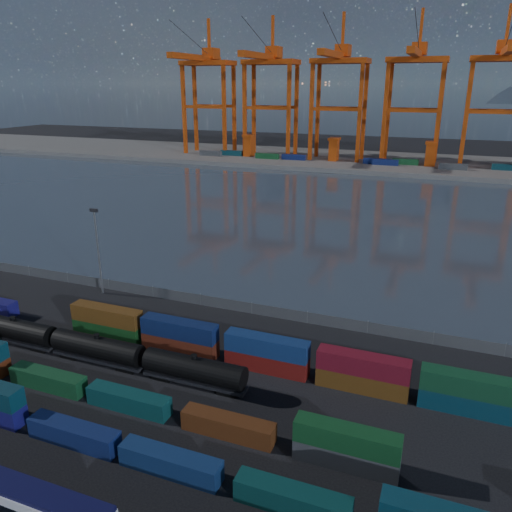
% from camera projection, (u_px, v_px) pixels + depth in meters
% --- Properties ---
extents(ground, '(700.00, 700.00, 0.00)m').
position_uv_depth(ground, '(169.00, 404.00, 62.42)').
color(ground, black).
rests_on(ground, ground).
extents(harbor_water, '(700.00, 700.00, 0.00)m').
position_uv_depth(harbor_water, '(343.00, 213.00, 154.89)').
color(harbor_water, '#343F4B').
rests_on(harbor_water, ground).
extents(far_quay, '(700.00, 70.00, 2.00)m').
position_uv_depth(far_quay, '(387.00, 163.00, 247.04)').
color(far_quay, '#514F4C').
rests_on(far_quay, ground).
extents(distant_mountains, '(2470.00, 1100.00, 520.00)m').
position_uv_depth(distant_mountains, '(483.00, 14.00, 1377.90)').
color(distant_mountains, '#1E2630').
rests_on(distant_mountains, ground).
extents(passenger_train, '(74.45, 2.77, 4.76)m').
position_uv_depth(passenger_train, '(7.00, 500.00, 45.05)').
color(passenger_train, silver).
rests_on(passenger_train, ground).
extents(container_row_south, '(138.43, 2.27, 4.84)m').
position_uv_depth(container_row_south, '(104.00, 439.00, 53.77)').
color(container_row_south, '#464A4C').
rests_on(container_row_south, ground).
extents(container_row_mid, '(140.64, 2.24, 4.77)m').
position_uv_depth(container_row_mid, '(108.00, 393.00, 62.09)').
color(container_row_mid, '#424648').
rests_on(container_row_mid, ground).
extents(container_row_north, '(141.58, 2.41, 5.15)m').
position_uv_depth(container_row_north, '(310.00, 364.00, 67.08)').
color(container_row_north, navy).
rests_on(container_row_north, ground).
extents(waterfront_fence, '(160.12, 0.12, 2.20)m').
position_uv_depth(waterfront_fence, '(252.00, 308.00, 86.75)').
color(waterfront_fence, '#595B5E').
rests_on(waterfront_fence, ground).
extents(yard_light_mast, '(1.60, 0.40, 16.60)m').
position_uv_depth(yard_light_mast, '(98.00, 247.00, 92.55)').
color(yard_light_mast, slate).
rests_on(yard_light_mast, ground).
extents(gantry_cranes, '(201.74, 51.34, 69.52)m').
position_uv_depth(gantry_cranes, '(377.00, 73.00, 229.96)').
color(gantry_cranes, '#C5430D').
rests_on(gantry_cranes, ground).
extents(quay_containers, '(172.58, 10.99, 2.60)m').
position_uv_depth(quay_containers, '(360.00, 161.00, 237.25)').
color(quay_containers, navy).
rests_on(quay_containers, far_quay).
extents(straddle_carriers, '(140.00, 7.00, 11.10)m').
position_uv_depth(straddle_carriers, '(381.00, 151.00, 236.86)').
color(straddle_carriers, '#C5430D').
rests_on(straddle_carriers, far_quay).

